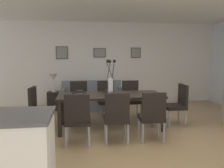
% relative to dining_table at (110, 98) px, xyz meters
% --- Properties ---
extents(ground_plane, '(9.00, 9.00, 0.00)m').
position_rel_dining_table_xyz_m(ground_plane, '(0.21, -0.66, -0.67)').
color(ground_plane, tan).
extents(back_wall_panel, '(9.00, 0.10, 2.60)m').
position_rel_dining_table_xyz_m(back_wall_panel, '(0.21, 2.59, 0.63)').
color(back_wall_panel, white).
rests_on(back_wall_panel, ground).
extents(dining_table, '(2.20, 0.89, 0.74)m').
position_rel_dining_table_xyz_m(dining_table, '(0.00, 0.00, 0.00)').
color(dining_table, black).
rests_on(dining_table, ground).
extents(dining_chair_near_left, '(0.46, 0.46, 0.92)m').
position_rel_dining_table_xyz_m(dining_chair_near_left, '(-0.69, -0.88, -0.16)').
color(dining_chair_near_left, black).
rests_on(dining_chair_near_left, ground).
extents(dining_chair_near_right, '(0.47, 0.47, 0.92)m').
position_rel_dining_table_xyz_m(dining_chair_near_right, '(-0.66, 0.86, -0.16)').
color(dining_chair_near_right, black).
rests_on(dining_chair_near_right, ground).
extents(dining_chair_far_left, '(0.46, 0.46, 0.92)m').
position_rel_dining_table_xyz_m(dining_chair_far_left, '(-0.01, -0.86, -0.16)').
color(dining_chair_far_left, black).
rests_on(dining_chair_far_left, ground).
extents(dining_chair_far_right, '(0.47, 0.47, 0.92)m').
position_rel_dining_table_xyz_m(dining_chair_far_right, '(0.02, 0.88, -0.16)').
color(dining_chair_far_right, black).
rests_on(dining_chair_far_right, ground).
extents(dining_chair_mid_left, '(0.47, 0.47, 0.92)m').
position_rel_dining_table_xyz_m(dining_chair_mid_left, '(0.64, -0.87, -0.16)').
color(dining_chair_mid_left, black).
rests_on(dining_chair_mid_left, ground).
extents(dining_chair_mid_right, '(0.44, 0.44, 0.92)m').
position_rel_dining_table_xyz_m(dining_chair_mid_right, '(0.64, 0.83, -0.16)').
color(dining_chair_mid_right, black).
rests_on(dining_chair_mid_right, ground).
extents(dining_chair_head_west, '(0.47, 0.47, 0.92)m').
position_rel_dining_table_xyz_m(dining_chair_head_west, '(-1.49, 0.02, -0.16)').
color(dining_chair_head_west, black).
rests_on(dining_chair_head_west, ground).
extents(dining_chair_head_east, '(0.45, 0.45, 0.92)m').
position_rel_dining_table_xyz_m(dining_chair_head_east, '(1.52, 0.01, -0.16)').
color(dining_chair_head_east, black).
rests_on(dining_chair_head_east, ground).
extents(centerpiece_vase, '(0.21, 0.23, 0.73)m').
position_rel_dining_table_xyz_m(centerpiece_vase, '(0.00, 0.00, 0.35)').
color(centerpiece_vase, white).
rests_on(centerpiece_vase, dining_table).
extents(placemat_near_left, '(0.32, 0.32, 0.01)m').
position_rel_dining_table_xyz_m(placemat_near_left, '(-0.66, -0.20, 0.07)').
color(placemat_near_left, black).
rests_on(placemat_near_left, dining_table).
extents(bowl_near_left, '(0.17, 0.17, 0.07)m').
position_rel_dining_table_xyz_m(bowl_near_left, '(-0.66, -0.20, 0.11)').
color(bowl_near_left, '#2D2826').
rests_on(bowl_near_left, dining_table).
extents(placemat_near_right, '(0.32, 0.32, 0.01)m').
position_rel_dining_table_xyz_m(placemat_near_right, '(-0.66, 0.20, 0.07)').
color(placemat_near_right, black).
rests_on(placemat_near_right, dining_table).
extents(bowl_near_right, '(0.17, 0.17, 0.07)m').
position_rel_dining_table_xyz_m(bowl_near_right, '(-0.66, 0.20, 0.11)').
color(bowl_near_right, '#2D2826').
rests_on(bowl_near_right, dining_table).
extents(placemat_far_left, '(0.32, 0.32, 0.01)m').
position_rel_dining_table_xyz_m(placemat_far_left, '(-0.00, -0.20, 0.07)').
color(placemat_far_left, black).
rests_on(placemat_far_left, dining_table).
extents(bowl_far_left, '(0.17, 0.17, 0.07)m').
position_rel_dining_table_xyz_m(bowl_far_left, '(-0.00, -0.20, 0.11)').
color(bowl_far_left, '#2D2826').
rests_on(bowl_far_left, dining_table).
extents(placemat_far_right, '(0.32, 0.32, 0.01)m').
position_rel_dining_table_xyz_m(placemat_far_right, '(-0.00, 0.20, 0.07)').
color(placemat_far_right, black).
rests_on(placemat_far_right, dining_table).
extents(bowl_far_right, '(0.17, 0.17, 0.07)m').
position_rel_dining_table_xyz_m(bowl_far_right, '(-0.00, 0.20, 0.11)').
color(bowl_far_right, '#2D2826').
rests_on(bowl_far_right, dining_table).
extents(sofa, '(1.79, 0.84, 0.80)m').
position_rel_dining_table_xyz_m(sofa, '(-0.28, 1.87, -0.39)').
color(sofa, slate).
rests_on(sofa, ground).
extents(side_table, '(0.36, 0.36, 0.52)m').
position_rel_dining_table_xyz_m(side_table, '(-1.38, 1.92, -0.41)').
color(side_table, black).
rests_on(side_table, ground).
extents(table_lamp, '(0.22, 0.22, 0.51)m').
position_rel_dining_table_xyz_m(table_lamp, '(-1.38, 1.92, 0.22)').
color(table_lamp, beige).
rests_on(table_lamp, side_table).
extents(framed_picture_left, '(0.36, 0.03, 0.39)m').
position_rel_dining_table_xyz_m(framed_picture_left, '(-1.17, 2.52, 0.97)').
color(framed_picture_left, '#473828').
extents(framed_picture_center, '(0.39, 0.03, 0.29)m').
position_rel_dining_table_xyz_m(framed_picture_center, '(-0.00, 2.52, 0.97)').
color(framed_picture_center, '#473828').
extents(framed_picture_right, '(0.32, 0.03, 0.33)m').
position_rel_dining_table_xyz_m(framed_picture_right, '(1.17, 2.52, 0.97)').
color(framed_picture_right, '#473828').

